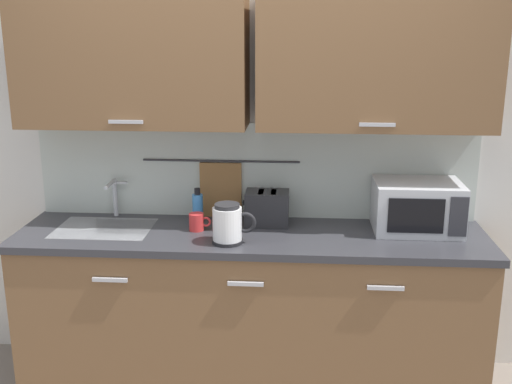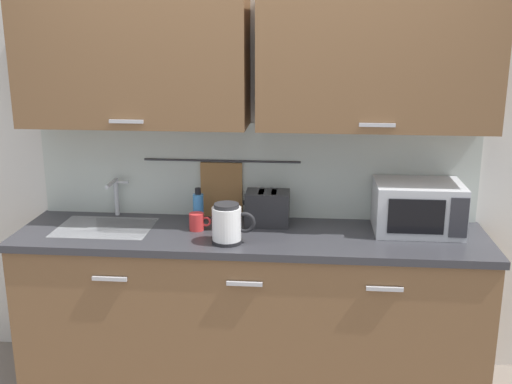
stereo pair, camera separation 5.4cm
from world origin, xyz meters
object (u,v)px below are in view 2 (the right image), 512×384
object	(u,v)px
microwave	(418,207)
electric_kettle	(228,224)
dish_soap_bottle	(198,207)
toaster	(268,208)
mug_near_sink	(197,222)

from	to	relation	value
microwave	electric_kettle	distance (m)	1.03
dish_soap_bottle	toaster	world-z (taller)	dish_soap_bottle
microwave	mug_near_sink	xyz separation A→B (m)	(-1.19, -0.09, -0.09)
electric_kettle	mug_near_sink	size ratio (longest dim) A/B	1.89
dish_soap_bottle	microwave	bearing A→B (deg)	-3.02
microwave	toaster	size ratio (longest dim) A/B	1.80
electric_kettle	dish_soap_bottle	world-z (taller)	electric_kettle
dish_soap_bottle	toaster	xyz separation A→B (m)	(0.39, -0.02, 0.01)
microwave	electric_kettle	xyz separation A→B (m)	(-0.99, -0.27, -0.03)
microwave	mug_near_sink	world-z (taller)	microwave
microwave	toaster	bearing A→B (deg)	177.02
mug_near_sink	toaster	bearing A→B (deg)	19.10
dish_soap_bottle	mug_near_sink	size ratio (longest dim) A/B	1.63
toaster	microwave	bearing A→B (deg)	-2.98
mug_near_sink	toaster	world-z (taller)	toaster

